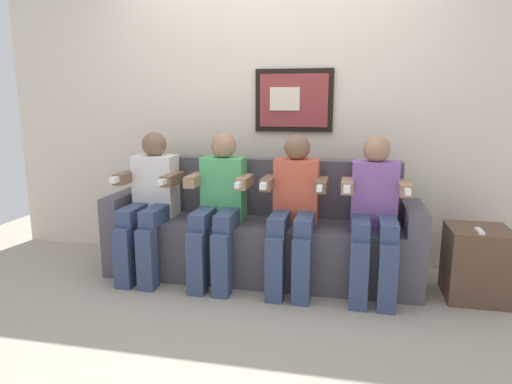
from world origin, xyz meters
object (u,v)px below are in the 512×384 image
object	(u,v)px
person_rightmost	(374,210)
spare_remote_on_table	(480,231)
person_right_center	(294,206)
side_table_right	(476,263)
person_left_center	(220,203)
couch	(261,236)
person_leftmost	(150,199)

from	to	relation	value
person_rightmost	spare_remote_on_table	distance (m)	0.68
person_rightmost	spare_remote_on_table	bearing A→B (deg)	-3.97
person_right_center	side_table_right	xyz separation A→B (m)	(1.26, 0.06, -0.36)
side_table_right	spare_remote_on_table	distance (m)	0.28
person_left_center	side_table_right	size ratio (longest dim) A/B	2.22
couch	side_table_right	bearing A→B (deg)	-3.99
couch	person_leftmost	world-z (taller)	person_leftmost
side_table_right	person_rightmost	bearing A→B (deg)	-174.99
couch	person_rightmost	distance (m)	0.90
person_right_center	person_rightmost	xyz separation A→B (m)	(0.56, 0.00, 0.00)
person_left_center	person_right_center	world-z (taller)	same
couch	person_right_center	size ratio (longest dim) A/B	2.14
person_right_center	person_leftmost	bearing A→B (deg)	180.00
couch	person_leftmost	bearing A→B (deg)	-168.59
person_rightmost	side_table_right	world-z (taller)	person_rightmost
person_leftmost	couch	bearing A→B (deg)	11.41
side_table_right	spare_remote_on_table	world-z (taller)	spare_remote_on_table
person_leftmost	spare_remote_on_table	xyz separation A→B (m)	(2.34, -0.05, -0.10)
couch	person_left_center	world-z (taller)	person_left_center
couch	person_right_center	distance (m)	0.44
person_leftmost	person_left_center	bearing A→B (deg)	0.05
couch	person_rightmost	bearing A→B (deg)	-11.42
person_left_center	person_right_center	size ratio (longest dim) A/B	1.00
person_leftmost	side_table_right	distance (m)	2.40
person_right_center	person_left_center	bearing A→B (deg)	179.95
person_right_center	person_rightmost	bearing A→B (deg)	0.00
person_left_center	spare_remote_on_table	distance (m)	1.79
couch	person_right_center	world-z (taller)	person_right_center
person_left_center	person_rightmost	world-z (taller)	same
couch	side_table_right	distance (m)	1.54
couch	spare_remote_on_table	distance (m)	1.54
couch	side_table_right	xyz separation A→B (m)	(1.54, -0.11, -0.06)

